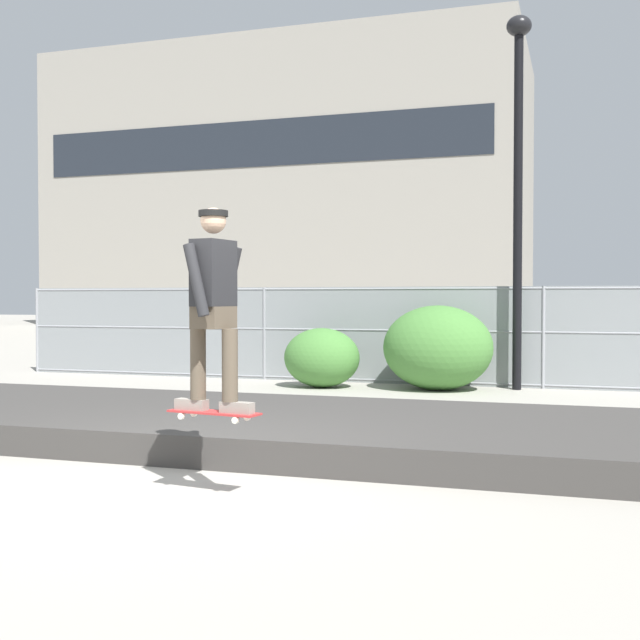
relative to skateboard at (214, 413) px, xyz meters
The scene contains 10 objects.
ground_plane 0.90m from the skateboard, 149.97° to the left, with size 120.00×120.00×0.00m, color #9E998E.
gravel_berm 2.73m from the skateboard, 100.55° to the left, with size 16.82×3.43×0.32m, color #3D3A38.
skateboard is the anchor object (origin of this frame).
skater 0.95m from the skateboard, 45.00° to the right, with size 0.73×0.61×1.66m.
chain_fence 9.09m from the skateboard, 93.09° to the left, with size 16.25×0.06×1.85m.
street_lamp 9.58m from the skateboard, 78.60° to the left, with size 0.44×0.44×6.61m.
parked_car_near 12.61m from the skateboard, 108.65° to the left, with size 4.49×2.12×1.66m.
library_building 44.85m from the skateboard, 108.54° to the left, with size 27.80×14.23×16.13m.
shrub_left 8.22m from the skateboard, 101.60° to the left, with size 1.41×1.15×1.09m.
shrub_center 8.28m from the skateboard, 86.98° to the left, with size 1.95×1.59×1.50m.
Camera 1 is at (3.33, -6.28, 1.63)m, focal length 45.46 mm.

